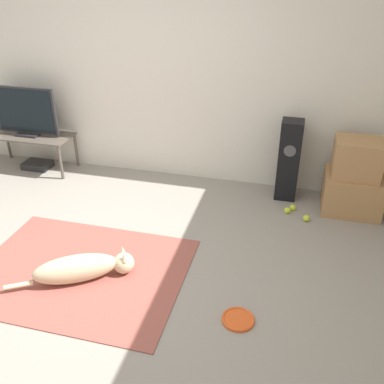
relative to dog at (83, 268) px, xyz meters
The scene contains 14 objects.
ground_plane 0.18m from the dog, 27.89° to the left, with size 12.00×12.00×0.00m, color gray.
wall_back 2.45m from the dog, 87.13° to the left, with size 8.00×0.06×2.55m.
area_rug 0.18m from the dog, 133.71° to the left, with size 1.80×1.37×0.01m.
dog is the anchor object (origin of this frame).
frisbee 1.34m from the dog, ahead, with size 0.25×0.25×0.03m.
cardboard_box_lower 2.85m from the dog, 38.34° to the left, with size 0.59×0.49×0.41m.
cardboard_box_upper 2.87m from the dog, 38.38° to the left, with size 0.47×0.38×0.39m.
floor_speaker 2.46m from the dog, 50.71° to the left, with size 0.23×0.23×0.90m.
tv_stand 2.49m from the dog, 131.32° to the left, with size 1.06×0.45×0.45m.
tv 2.55m from the dog, 131.28° to the left, with size 0.82×0.20×0.60m.
tennis_ball_by_boxes 2.21m from the dog, 43.76° to the left, with size 0.07×0.07×0.07m.
tennis_ball_near_speaker 2.29m from the dog, 38.29° to the left, with size 0.07×0.07×0.07m.
tennis_ball_loose_on_carpet 2.30m from the dog, 44.14° to the left, with size 0.07×0.07×0.07m.
game_console 2.46m from the dog, 130.75° to the left, with size 0.35×0.25×0.08m.
Camera 1 is at (1.47, -2.55, 2.39)m, focal length 40.00 mm.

